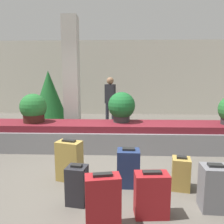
{
  "coord_description": "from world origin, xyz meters",
  "views": [
    {
      "loc": [
        0.18,
        -3.39,
        1.62
      ],
      "look_at": [
        0.0,
        1.49,
        0.85
      ],
      "focal_mm": 35.0,
      "sensor_mm": 36.0,
      "label": 1
    }
  ],
  "objects_px": {
    "suitcase_2": "(214,188)",
    "suitcase_4": "(77,185)",
    "pillar": "(72,78)",
    "traveler_0": "(110,98)",
    "decorated_tree": "(49,97)",
    "suitcase_7": "(69,161)",
    "suitcase_6": "(181,173)",
    "potted_plant_0": "(122,107)",
    "suitcase_3": "(151,194)",
    "potted_plant_1": "(33,109)",
    "suitcase_5": "(128,168)",
    "suitcase_0": "(103,201)"
  },
  "relations": [
    {
      "from": "suitcase_4",
      "to": "suitcase_5",
      "type": "relative_size",
      "value": 0.9
    },
    {
      "from": "suitcase_3",
      "to": "decorated_tree",
      "type": "bearing_deg",
      "value": 116.53
    },
    {
      "from": "pillar",
      "to": "suitcase_2",
      "type": "xyz_separation_m",
      "value": [
        2.46,
        -3.35,
        -1.32
      ]
    },
    {
      "from": "suitcase_0",
      "to": "suitcase_3",
      "type": "bearing_deg",
      "value": 11.31
    },
    {
      "from": "suitcase_2",
      "to": "potted_plant_1",
      "type": "relative_size",
      "value": 0.89
    },
    {
      "from": "suitcase_2",
      "to": "suitcase_7",
      "type": "bearing_deg",
      "value": 162.88
    },
    {
      "from": "suitcase_2",
      "to": "potted_plant_0",
      "type": "distance_m",
      "value": 2.78
    },
    {
      "from": "pillar",
      "to": "suitcase_4",
      "type": "relative_size",
      "value": 6.04
    },
    {
      "from": "suitcase_4",
      "to": "potted_plant_0",
      "type": "relative_size",
      "value": 0.76
    },
    {
      "from": "suitcase_7",
      "to": "potted_plant_0",
      "type": "bearing_deg",
      "value": 81.11
    },
    {
      "from": "potted_plant_0",
      "to": "pillar",
      "type": "bearing_deg",
      "value": 146.52
    },
    {
      "from": "suitcase_3",
      "to": "decorated_tree",
      "type": "relative_size",
      "value": 0.3
    },
    {
      "from": "suitcase_5",
      "to": "pillar",
      "type": "bearing_deg",
      "value": 118.72
    },
    {
      "from": "traveler_0",
      "to": "decorated_tree",
      "type": "bearing_deg",
      "value": -153.37
    },
    {
      "from": "suitcase_2",
      "to": "suitcase_4",
      "type": "distance_m",
      "value": 1.71
    },
    {
      "from": "pillar",
      "to": "suitcase_7",
      "type": "relative_size",
      "value": 4.83
    },
    {
      "from": "suitcase_0",
      "to": "suitcase_5",
      "type": "relative_size",
      "value": 1.06
    },
    {
      "from": "suitcase_5",
      "to": "suitcase_7",
      "type": "distance_m",
      "value": 0.94
    },
    {
      "from": "suitcase_4",
      "to": "suitcase_3",
      "type": "bearing_deg",
      "value": -4.35
    },
    {
      "from": "suitcase_5",
      "to": "suitcase_0",
      "type": "bearing_deg",
      "value": -106.98
    },
    {
      "from": "pillar",
      "to": "suitcase_4",
      "type": "bearing_deg",
      "value": -76.99
    },
    {
      "from": "pillar",
      "to": "decorated_tree",
      "type": "relative_size",
      "value": 1.74
    },
    {
      "from": "suitcase_0",
      "to": "decorated_tree",
      "type": "height_order",
      "value": "decorated_tree"
    },
    {
      "from": "pillar",
      "to": "suitcase_7",
      "type": "bearing_deg",
      "value": -79.01
    },
    {
      "from": "traveler_0",
      "to": "suitcase_4",
      "type": "bearing_deg",
      "value": -71.5
    },
    {
      "from": "suitcase_5",
      "to": "traveler_0",
      "type": "relative_size",
      "value": 0.36
    },
    {
      "from": "pillar",
      "to": "suitcase_2",
      "type": "distance_m",
      "value": 4.36
    },
    {
      "from": "suitcase_6",
      "to": "traveler_0",
      "type": "relative_size",
      "value": 0.31
    },
    {
      "from": "suitcase_2",
      "to": "suitcase_6",
      "type": "height_order",
      "value": "suitcase_2"
    },
    {
      "from": "pillar",
      "to": "potted_plant_0",
      "type": "distance_m",
      "value": 1.74
    },
    {
      "from": "potted_plant_0",
      "to": "traveler_0",
      "type": "relative_size",
      "value": 0.43
    },
    {
      "from": "suitcase_5",
      "to": "potted_plant_1",
      "type": "relative_size",
      "value": 0.89
    },
    {
      "from": "potted_plant_0",
      "to": "potted_plant_1",
      "type": "xyz_separation_m",
      "value": [
        -2.03,
        -0.11,
        -0.04
      ]
    },
    {
      "from": "suitcase_4",
      "to": "suitcase_2",
      "type": "bearing_deg",
      "value": 7.07
    },
    {
      "from": "suitcase_2",
      "to": "suitcase_6",
      "type": "distance_m",
      "value": 0.56
    },
    {
      "from": "suitcase_0",
      "to": "suitcase_7",
      "type": "relative_size",
      "value": 0.94
    },
    {
      "from": "suitcase_4",
      "to": "suitcase_7",
      "type": "distance_m",
      "value": 0.7
    },
    {
      "from": "suitcase_3",
      "to": "decorated_tree",
      "type": "height_order",
      "value": "decorated_tree"
    },
    {
      "from": "suitcase_6",
      "to": "suitcase_7",
      "type": "height_order",
      "value": "suitcase_7"
    },
    {
      "from": "suitcase_2",
      "to": "suitcase_4",
      "type": "xyz_separation_m",
      "value": [
        -1.7,
        0.07,
        -0.03
      ]
    },
    {
      "from": "suitcase_4",
      "to": "potted_plant_1",
      "type": "distance_m",
      "value": 2.78
    },
    {
      "from": "suitcase_4",
      "to": "traveler_0",
      "type": "relative_size",
      "value": 0.33
    },
    {
      "from": "suitcase_3",
      "to": "suitcase_4",
      "type": "distance_m",
      "value": 0.95
    },
    {
      "from": "potted_plant_1",
      "to": "decorated_tree",
      "type": "height_order",
      "value": "decorated_tree"
    },
    {
      "from": "suitcase_6",
      "to": "pillar",
      "type": "bearing_deg",
      "value": 139.28
    },
    {
      "from": "suitcase_2",
      "to": "decorated_tree",
      "type": "relative_size",
      "value": 0.32
    },
    {
      "from": "suitcase_5",
      "to": "potted_plant_0",
      "type": "xyz_separation_m",
      "value": [
        -0.09,
        1.89,
        0.67
      ]
    },
    {
      "from": "suitcase_4",
      "to": "suitcase_6",
      "type": "bearing_deg",
      "value": 25.84
    },
    {
      "from": "suitcase_5",
      "to": "potted_plant_0",
      "type": "height_order",
      "value": "potted_plant_0"
    },
    {
      "from": "suitcase_6",
      "to": "suitcase_5",
      "type": "bearing_deg",
      "value": -173.83
    }
  ]
}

